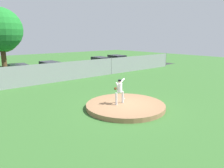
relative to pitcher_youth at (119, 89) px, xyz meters
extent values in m
plane|color=#386B2D|center=(0.31, 5.77, -1.23)|extent=(80.00, 80.00, 0.00)
cube|color=#2B2B2D|center=(0.31, 14.27, -1.23)|extent=(44.00, 7.00, 0.01)
cylinder|color=#99704C|center=(0.31, -0.23, -1.09)|extent=(4.96, 4.96, 0.28)
cylinder|color=silver|center=(-0.28, -0.03, -0.57)|extent=(0.13, 0.13, 0.77)
cylinder|color=silver|center=(0.30, 0.02, -0.57)|extent=(0.13, 0.13, 0.77)
cylinder|color=silver|center=(0.01, 0.00, 0.10)|extent=(0.32, 0.32, 0.57)
cylinder|color=silver|center=(0.19, 0.00, 0.48)|extent=(0.50, 0.13, 0.34)
cylinder|color=silver|center=(-0.17, 0.00, 0.24)|extent=(0.29, 0.11, 0.46)
ellipsoid|color=#4C2D14|center=(-0.29, 0.05, 0.07)|extent=(0.20, 0.12, 0.18)
sphere|color=tan|center=(0.01, 0.00, 0.48)|extent=(0.20, 0.20, 0.20)
cylinder|color=black|center=(0.01, 0.00, 0.55)|extent=(0.21, 0.21, 0.09)
sphere|color=white|center=(0.94, 0.53, -0.92)|extent=(0.07, 0.07, 0.07)
cube|color=gray|center=(0.31, 9.77, -0.26)|extent=(35.84, 0.03, 1.94)
cylinder|color=slate|center=(7.48, 9.77, -0.21)|extent=(0.07, 0.07, 2.04)
cylinder|color=slate|center=(18.23, 9.77, -0.21)|extent=(0.07, 0.07, 2.04)
cube|color=#232328|center=(9.13, 14.14, -0.54)|extent=(1.93, 4.44, 0.74)
cube|color=black|center=(9.13, 14.14, 0.13)|extent=(1.73, 2.46, 0.60)
cylinder|color=black|center=(9.17, 15.51, -0.91)|extent=(1.89, 0.69, 0.64)
cylinder|color=black|center=(9.10, 12.78, -0.91)|extent=(1.89, 0.69, 0.64)
cube|color=slate|center=(12.07, 14.02, -0.54)|extent=(2.14, 4.60, 0.74)
cube|color=black|center=(12.07, 14.02, 0.18)|extent=(1.86, 2.57, 0.70)
cylinder|color=black|center=(12.16, 15.40, -0.91)|extent=(1.96, 0.76, 0.64)
cylinder|color=black|center=(11.99, 12.63, -0.91)|extent=(1.96, 0.76, 0.64)
cube|color=#146066|center=(1.76, 14.22, -0.59)|extent=(1.97, 4.70, 0.64)
cube|color=black|center=(1.76, 14.22, 0.02)|extent=(1.76, 2.61, 0.59)
cylinder|color=black|center=(1.71, 15.65, -0.91)|extent=(1.90, 0.70, 0.64)
cylinder|color=black|center=(1.81, 12.78, -0.91)|extent=(1.90, 0.70, 0.64)
cube|color=#161E4C|center=(-1.88, 14.02, -0.59)|extent=(2.13, 4.17, 0.65)
cube|color=black|center=(-1.88, 14.02, 0.03)|extent=(1.86, 2.34, 0.59)
cylinder|color=black|center=(-1.80, 15.27, -0.91)|extent=(1.95, 0.77, 0.64)
cylinder|color=black|center=(-1.97, 12.77, -0.91)|extent=(1.95, 0.77, 0.64)
cone|color=orange|center=(3.64, 12.22, -0.95)|extent=(0.32, 0.32, 0.55)
cube|color=black|center=(3.64, 12.22, -1.21)|extent=(0.40, 0.40, 0.03)
cylinder|color=#4C331E|center=(-1.57, 21.50, 0.44)|extent=(0.53, 0.53, 3.35)
sphere|color=#1F7F2B|center=(-1.57, 21.50, 4.10)|extent=(5.64, 5.64, 5.64)
cylinder|color=#4C331E|center=(-0.84, 23.89, 0.21)|extent=(0.44, 0.44, 2.88)
sphere|color=#34751E|center=(-0.84, 23.89, 3.19)|extent=(4.39, 4.39, 4.39)
camera|label=1|loc=(-8.42, -9.34, 3.16)|focal=33.60mm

